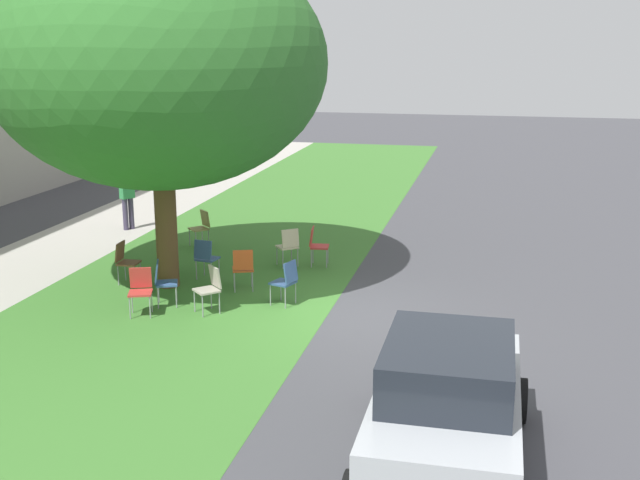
% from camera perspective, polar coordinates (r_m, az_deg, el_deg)
% --- Properties ---
extents(ground, '(80.00, 80.00, 0.00)m').
position_cam_1_polar(ground, '(14.89, 1.41, -5.29)').
color(ground, '#424247').
extents(grass_verge, '(48.00, 6.00, 0.01)m').
position_cam_1_polar(grass_verge, '(15.80, -10.07, -4.33)').
color(grass_verge, '#3D752D').
rests_on(grass_verge, ground).
extents(street_tree, '(6.58, 6.58, 6.93)m').
position_cam_1_polar(street_tree, '(16.06, -11.49, 12.25)').
color(street_tree, brown).
rests_on(street_tree, ground).
extents(chair_0, '(0.52, 0.53, 0.88)m').
position_cam_1_polar(chair_0, '(15.20, -2.44, -2.82)').
color(chair_0, '#335184').
rests_on(chair_0, ground).
extents(chair_1, '(0.44, 0.44, 0.88)m').
position_cam_1_polar(chair_1, '(17.04, -13.74, -1.34)').
color(chair_1, brown).
rests_on(chair_1, ground).
extents(chair_2, '(0.59, 0.59, 0.88)m').
position_cam_1_polar(chair_2, '(19.74, -8.48, 1.04)').
color(chair_2, olive).
rests_on(chair_2, ground).
extents(chair_3, '(0.59, 0.58, 0.88)m').
position_cam_1_polar(chair_3, '(17.76, -2.27, -0.30)').
color(chair_3, beige).
rests_on(chair_3, ground).
extents(chair_4, '(0.53, 0.53, 0.88)m').
position_cam_1_polar(chair_4, '(15.06, -12.71, -3.34)').
color(chair_4, '#B7332D').
rests_on(chair_4, ground).
extents(chair_5, '(0.48, 0.47, 0.88)m').
position_cam_1_polar(chair_5, '(16.97, -8.18, -1.13)').
color(chair_5, '#335184').
rests_on(chair_5, ground).
extents(chair_6, '(0.59, 0.59, 0.88)m').
position_cam_1_polar(chair_6, '(14.94, -7.87, -3.26)').
color(chair_6, '#ADA393').
rests_on(chair_6, ground).
extents(chair_7, '(0.54, 0.53, 0.88)m').
position_cam_1_polar(chair_7, '(16.11, -5.52, -1.88)').
color(chair_7, '#C64C1E').
rests_on(chair_7, ground).
extents(chair_8, '(0.47, 0.48, 0.88)m').
position_cam_1_polar(chair_8, '(17.83, -0.26, -0.23)').
color(chair_8, '#B7332D').
rests_on(chair_8, ground).
extents(chair_9, '(0.54, 0.55, 0.88)m').
position_cam_1_polar(chair_9, '(15.46, -11.18, -2.79)').
color(chair_9, '#335184').
rests_on(chair_9, ground).
extents(parked_car, '(3.70, 1.92, 1.65)m').
position_cam_1_polar(parked_car, '(9.62, 9.10, -11.48)').
color(parked_car, '#ADB2B7').
rests_on(parked_car, ground).
extents(pedestrian_0, '(0.41, 0.36, 1.69)m').
position_cam_1_polar(pedestrian_0, '(21.74, -13.61, 3.12)').
color(pedestrian_0, '#3F3851').
rests_on(pedestrian_0, ground).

